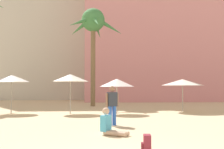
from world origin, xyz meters
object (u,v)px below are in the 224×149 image
at_px(backpack, 147,143).
at_px(person_far_right, 112,104).
at_px(cafe_umbrella_4, 117,83).
at_px(cafe_umbrella_0, 12,78).
at_px(person_far_left, 110,126).
at_px(palm_tree_far_left, 93,26).
at_px(cafe_umbrella_5, 70,78).
at_px(cafe_umbrella_3, 182,82).

xyz_separation_m(backpack, person_far_right, (-0.52, 4.95, 0.71)).
xyz_separation_m(cafe_umbrella_4, person_far_right, (-0.65, -5.16, -0.97)).
relative_size(cafe_umbrella_4, person_far_right, 1.27).
bearing_deg(cafe_umbrella_0, cafe_umbrella_4, -6.51).
relative_size(backpack, person_far_left, 0.43).
distance_m(palm_tree_far_left, cafe_umbrella_4, 8.80).
bearing_deg(backpack, person_far_left, -66.61).
distance_m(backpack, person_far_right, 5.03).
distance_m(cafe_umbrella_5, person_far_left, 8.40).
bearing_deg(palm_tree_far_left, cafe_umbrella_3, -45.49).
height_order(palm_tree_far_left, backpack, palm_tree_far_left).
height_order(cafe_umbrella_0, cafe_umbrella_5, cafe_umbrella_5).
height_order(palm_tree_far_left, person_far_right, palm_tree_far_left).
bearing_deg(cafe_umbrella_3, cafe_umbrella_0, -177.70).
height_order(cafe_umbrella_3, cafe_umbrella_4, cafe_umbrella_3).
height_order(cafe_umbrella_4, person_far_right, cafe_umbrella_4).
bearing_deg(cafe_umbrella_0, person_far_right, -45.59).
height_order(palm_tree_far_left, cafe_umbrella_4, palm_tree_far_left).
relative_size(palm_tree_far_left, person_far_left, 8.54).
bearing_deg(cafe_umbrella_3, cafe_umbrella_4, -165.20).
bearing_deg(backpack, cafe_umbrella_3, -105.36).
bearing_deg(person_far_right, person_far_left, 151.96).
bearing_deg(person_far_left, cafe_umbrella_0, 157.11).
height_order(cafe_umbrella_3, backpack, cafe_umbrella_3).
bearing_deg(palm_tree_far_left, cafe_umbrella_0, -128.13).
relative_size(cafe_umbrella_0, backpack, 5.65).
xyz_separation_m(palm_tree_far_left, cafe_umbrella_4, (1.42, -7.11, -4.99)).
bearing_deg(cafe_umbrella_5, person_far_left, -76.44).
height_order(cafe_umbrella_0, cafe_umbrella_3, cafe_umbrella_0).
relative_size(person_far_left, person_far_right, 0.59).
distance_m(palm_tree_far_left, cafe_umbrella_0, 9.38).
distance_m(cafe_umbrella_0, cafe_umbrella_5, 3.63).
relative_size(cafe_umbrella_5, person_far_right, 1.44).
bearing_deg(cafe_umbrella_5, cafe_umbrella_3, 6.31).
bearing_deg(person_far_left, palm_tree_far_left, 125.56).
height_order(backpack, person_far_left, person_far_left).
bearing_deg(cafe_umbrella_5, palm_tree_far_left, 78.35).
distance_m(cafe_umbrella_0, backpack, 12.70).
distance_m(palm_tree_far_left, cafe_umbrella_5, 8.33).
height_order(cafe_umbrella_3, person_far_left, cafe_umbrella_3).
height_order(cafe_umbrella_5, backpack, cafe_umbrella_5).
xyz_separation_m(cafe_umbrella_5, person_far_right, (2.16, -5.53, -1.26)).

